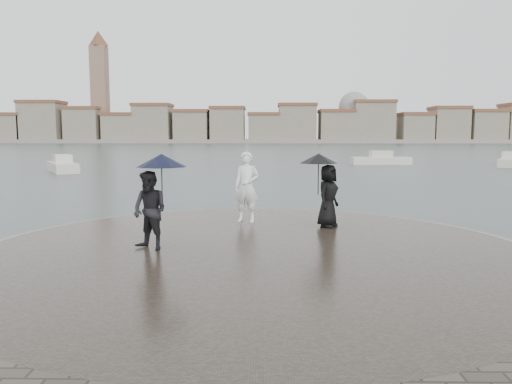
{
  "coord_description": "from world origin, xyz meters",
  "views": [
    {
      "loc": [
        0.2,
        -6.96,
        2.81
      ],
      "look_at": [
        0.0,
        4.8,
        1.45
      ],
      "focal_mm": 35.0,
      "sensor_mm": 36.0,
      "label": 1
    }
  ],
  "objects": [
    {
      "name": "boats",
      "position": [
        6.02,
        36.18,
        0.38
      ],
      "size": [
        41.26,
        13.35,
        1.5
      ],
      "color": "beige",
      "rests_on": "ground"
    },
    {
      "name": "ground",
      "position": [
        0.0,
        0.0,
        0.0
      ],
      "size": [
        400.0,
        400.0,
        0.0
      ],
      "primitive_type": "plane",
      "color": "#2B3835",
      "rests_on": "ground"
    },
    {
      "name": "far_skyline",
      "position": [
        -6.29,
        160.71,
        5.61
      ],
      "size": [
        260.0,
        20.0,
        37.0
      ],
      "color": "gray",
      "rests_on": "ground"
    },
    {
      "name": "kerb_ring",
      "position": [
        0.0,
        3.5,
        0.16
      ],
      "size": [
        12.5,
        12.5,
        0.32
      ],
      "primitive_type": "cylinder",
      "color": "gray",
      "rests_on": "ground"
    },
    {
      "name": "statue",
      "position": [
        -0.3,
        6.93,
        1.35
      ],
      "size": [
        0.82,
        0.64,
        1.98
      ],
      "primitive_type": "imported",
      "rotation": [
        0.0,
        0.0,
        -0.26
      ],
      "color": "white",
      "rests_on": "quay_tip"
    },
    {
      "name": "visitor_left",
      "position": [
        -2.17,
        3.53,
        1.48
      ],
      "size": [
        1.3,
        1.11,
        2.04
      ],
      "color": "black",
      "rests_on": "quay_tip"
    },
    {
      "name": "visitor_right",
      "position": [
        1.81,
        6.21,
        1.47
      ],
      "size": [
        1.2,
        1.1,
        1.95
      ],
      "color": "black",
      "rests_on": "quay_tip"
    },
    {
      "name": "quay_tip",
      "position": [
        0.0,
        3.5,
        0.18
      ],
      "size": [
        11.9,
        11.9,
        0.36
      ],
      "primitive_type": "cylinder",
      "color": "#2D261E",
      "rests_on": "ground"
    }
  ]
}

